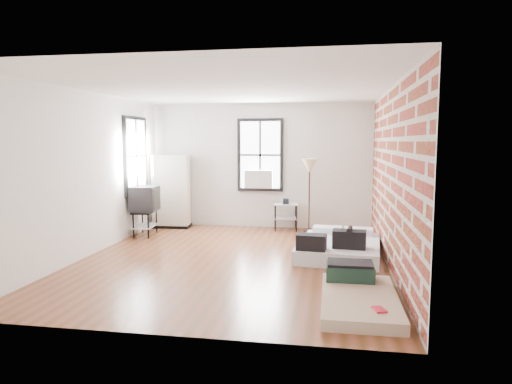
% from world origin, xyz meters
% --- Properties ---
extents(ground, '(6.00, 6.00, 0.00)m').
position_xyz_m(ground, '(0.00, 0.00, 0.00)').
color(ground, '#563016').
rests_on(ground, ground).
extents(room_shell, '(5.02, 6.02, 2.80)m').
position_xyz_m(room_shell, '(0.23, 0.36, 1.74)').
color(room_shell, silver).
rests_on(room_shell, ground).
extents(mattress_main, '(1.51, 1.94, 0.58)m').
position_xyz_m(mattress_main, '(1.74, 0.60, 0.16)').
color(mattress_main, white).
rests_on(mattress_main, ground).
extents(mattress_bare, '(0.90, 1.70, 0.37)m').
position_xyz_m(mattress_bare, '(1.93, -1.66, 0.11)').
color(mattress_bare, '#CBB192').
rests_on(mattress_bare, ground).
extents(wardrobe, '(0.87, 0.55, 1.65)m').
position_xyz_m(wardrobe, '(-2.00, 2.65, 0.82)').
color(wardrobe, black).
rests_on(wardrobe, ground).
extents(side_table, '(0.58, 0.50, 0.69)m').
position_xyz_m(side_table, '(0.61, 2.72, 0.47)').
color(side_table, black).
rests_on(side_table, ground).
extents(floor_lamp, '(0.34, 0.34, 1.58)m').
position_xyz_m(floor_lamp, '(1.13, 2.65, 1.35)').
color(floor_lamp, '#311E10').
rests_on(floor_lamp, ground).
extents(tv_stand, '(0.58, 0.77, 1.03)m').
position_xyz_m(tv_stand, '(-2.21, 1.64, 0.74)').
color(tv_stand, black).
rests_on(tv_stand, ground).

